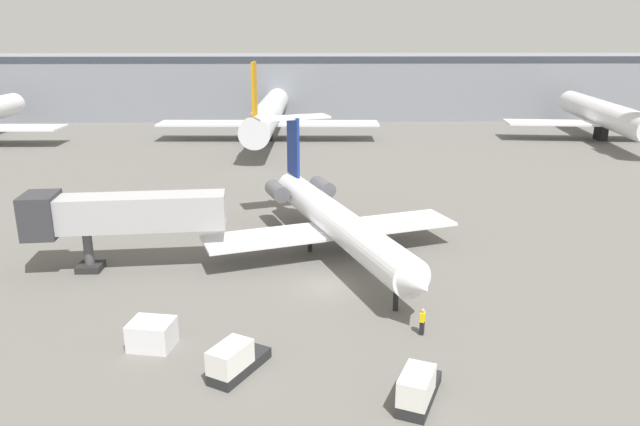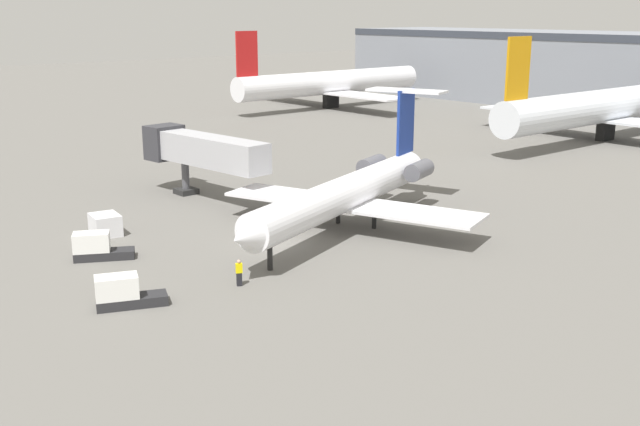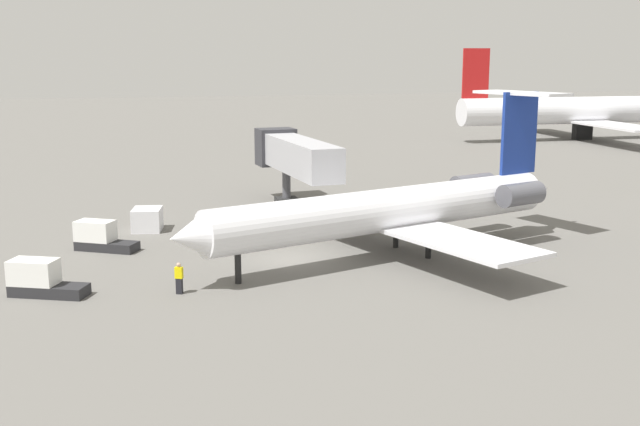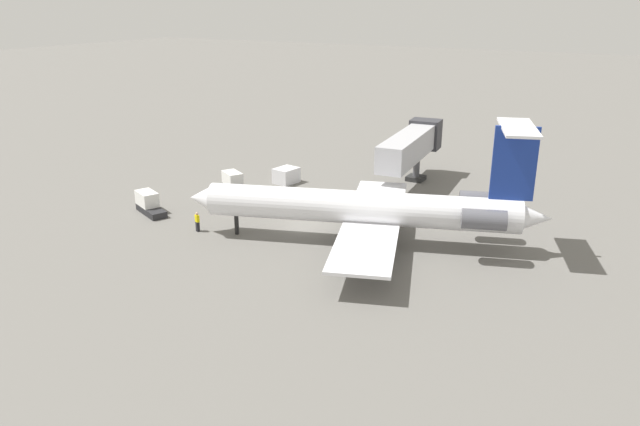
{
  "view_description": "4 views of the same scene",
  "coord_description": "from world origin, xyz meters",
  "px_view_note": "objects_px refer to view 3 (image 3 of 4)",
  "views": [
    {
      "loc": [
        -1.45,
        -39.26,
        17.36
      ],
      "look_at": [
        -0.51,
        5.04,
        3.96
      ],
      "focal_mm": 33.6,
      "sensor_mm": 36.0,
      "label": 1
    },
    {
      "loc": [
        42.18,
        -32.87,
        16.49
      ],
      "look_at": [
        1.38,
        2.97,
        2.1
      ],
      "focal_mm": 43.03,
      "sensor_mm": 36.0,
      "label": 2
    },
    {
      "loc": [
        44.58,
        -9.51,
        12.21
      ],
      "look_at": [
        -2.03,
        2.34,
        2.4
      ],
      "focal_mm": 43.1,
      "sensor_mm": 36.0,
      "label": 3
    },
    {
      "loc": [
        41.69,
        25.18,
        18.56
      ],
      "look_at": [
        2.02,
        2.85,
        2.35
      ],
      "focal_mm": 33.84,
      "sensor_mm": 36.0,
      "label": 4
    }
  ],
  "objects_px": {
    "baggage_tug_trailing": "(41,280)",
    "cargo_container_uld": "(147,219)",
    "jet_bridge": "(294,155)",
    "baggage_tug_lead": "(100,237)",
    "parked_airliner_west_end": "(582,111)",
    "ground_crew_marshaller": "(179,278)",
    "regional_jet": "(399,207)"
  },
  "relations": [
    {
      "from": "baggage_tug_trailing",
      "to": "cargo_container_uld",
      "type": "relative_size",
      "value": 1.56
    },
    {
      "from": "baggage_tug_trailing",
      "to": "jet_bridge",
      "type": "bearing_deg",
      "value": 138.03
    },
    {
      "from": "baggage_tug_lead",
      "to": "parked_airliner_west_end",
      "type": "distance_m",
      "value": 85.61
    },
    {
      "from": "ground_crew_marshaller",
      "to": "regional_jet",
      "type": "bearing_deg",
      "value": 108.94
    },
    {
      "from": "cargo_container_uld",
      "to": "ground_crew_marshaller",
      "type": "bearing_deg",
      "value": 4.13
    },
    {
      "from": "ground_crew_marshaller",
      "to": "baggage_tug_lead",
      "type": "distance_m",
      "value": 11.49
    },
    {
      "from": "jet_bridge",
      "to": "ground_crew_marshaller",
      "type": "height_order",
      "value": "jet_bridge"
    },
    {
      "from": "regional_jet",
      "to": "baggage_tug_lead",
      "type": "xyz_separation_m",
      "value": [
        -5.91,
        -18.15,
        -2.25
      ]
    },
    {
      "from": "regional_jet",
      "to": "cargo_container_uld",
      "type": "xyz_separation_m",
      "value": [
        -10.99,
        -15.05,
        -2.28
      ]
    },
    {
      "from": "baggage_tug_lead",
      "to": "parked_airliner_west_end",
      "type": "bearing_deg",
      "value": 127.27
    },
    {
      "from": "ground_crew_marshaller",
      "to": "baggage_tug_trailing",
      "type": "bearing_deg",
      "value": -102.25
    },
    {
      "from": "regional_jet",
      "to": "parked_airliner_west_end",
      "type": "distance_m",
      "value": 76.32
    },
    {
      "from": "jet_bridge",
      "to": "baggage_tug_lead",
      "type": "height_order",
      "value": "jet_bridge"
    },
    {
      "from": "parked_airliner_west_end",
      "to": "jet_bridge",
      "type": "bearing_deg",
      "value": -52.19
    },
    {
      "from": "jet_bridge",
      "to": "parked_airliner_west_end",
      "type": "xyz_separation_m",
      "value": [
        -41.15,
        53.02,
        -0.11
      ]
    },
    {
      "from": "baggage_tug_lead",
      "to": "cargo_container_uld",
      "type": "relative_size",
      "value": 1.53
    },
    {
      "from": "jet_bridge",
      "to": "parked_airliner_west_end",
      "type": "height_order",
      "value": "parked_airliner_west_end"
    },
    {
      "from": "baggage_tug_lead",
      "to": "baggage_tug_trailing",
      "type": "relative_size",
      "value": 0.99
    },
    {
      "from": "regional_jet",
      "to": "baggage_tug_trailing",
      "type": "relative_size",
      "value": 6.61
    },
    {
      "from": "jet_bridge",
      "to": "ground_crew_marshaller",
      "type": "relative_size",
      "value": 8.75
    },
    {
      "from": "baggage_tug_trailing",
      "to": "baggage_tug_lead",
      "type": "bearing_deg",
      "value": 163.15
    },
    {
      "from": "jet_bridge",
      "to": "baggage_tug_trailing",
      "type": "bearing_deg",
      "value": -41.97
    },
    {
      "from": "baggage_tug_trailing",
      "to": "cargo_container_uld",
      "type": "height_order",
      "value": "baggage_tug_trailing"
    },
    {
      "from": "jet_bridge",
      "to": "ground_crew_marshaller",
      "type": "bearing_deg",
      "value": -26.88
    },
    {
      "from": "baggage_tug_trailing",
      "to": "cargo_container_uld",
      "type": "distance_m",
      "value": 15.4
    },
    {
      "from": "jet_bridge",
      "to": "ground_crew_marshaller",
      "type": "xyz_separation_m",
      "value": [
        21.34,
        -10.82,
        -3.53
      ]
    },
    {
      "from": "jet_bridge",
      "to": "baggage_tug_trailing",
      "type": "xyz_separation_m",
      "value": [
        19.82,
        -17.82,
        -3.55
      ]
    },
    {
      "from": "cargo_container_uld",
      "to": "jet_bridge",
      "type": "bearing_deg",
      "value": 115.01
    },
    {
      "from": "regional_jet",
      "to": "jet_bridge",
      "type": "bearing_deg",
      "value": -169.41
    },
    {
      "from": "regional_jet",
      "to": "baggage_tug_lead",
      "type": "bearing_deg",
      "value": -108.04
    },
    {
      "from": "ground_crew_marshaller",
      "to": "cargo_container_uld",
      "type": "xyz_separation_m",
      "value": [
        -15.76,
        -1.14,
        -0.06
      ]
    },
    {
      "from": "baggage_tug_lead",
      "to": "baggage_tug_trailing",
      "type": "bearing_deg",
      "value": -16.85
    }
  ]
}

